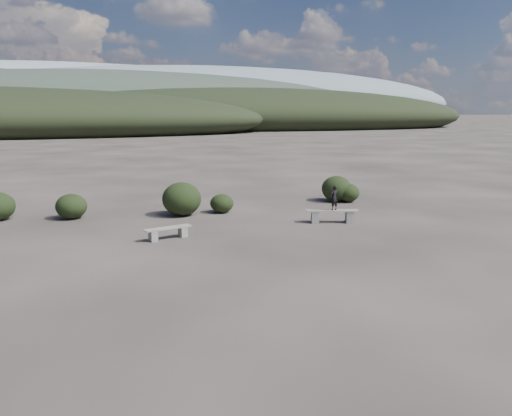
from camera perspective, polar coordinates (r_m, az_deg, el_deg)
name	(u,v)px	position (r m, az deg, el deg)	size (l,w,h in m)	color
ground	(304,271)	(13.64, 5.52, -7.15)	(1200.00, 1200.00, 0.00)	#292320
bench_left	(168,232)	(17.06, -10.01, -2.71)	(1.66, 0.76, 0.41)	slate
bench_right	(332,215)	(19.48, 8.71, -0.80)	(2.04, 1.01, 0.50)	slate
seated_person	(334,198)	(19.36, 8.91, 1.18)	(0.35, 0.23, 0.97)	black
shrub_a	(71,206)	(21.30, -20.35, 0.18)	(1.23, 1.23, 1.00)	black
shrub_b	(182,199)	(20.79, -8.49, 1.03)	(1.61, 1.61, 1.38)	black
shrub_c	(222,203)	(21.23, -3.93, 0.53)	(1.00, 1.00, 0.80)	black
shrub_d	(336,189)	(24.18, 9.16, 2.20)	(1.40, 1.40, 1.22)	black
shrub_e	(348,193)	(24.10, 10.47, 1.73)	(1.07, 1.07, 0.89)	black
mountain_ridges	(84,102)	(350.98, -19.02, 11.43)	(500.00, 400.00, 56.00)	black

